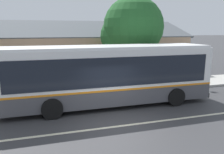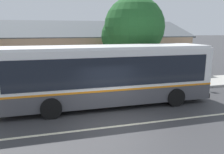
{
  "view_description": "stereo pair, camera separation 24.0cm",
  "coord_description": "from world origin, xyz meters",
  "px_view_note": "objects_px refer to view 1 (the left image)",
  "views": [
    {
      "loc": [
        -2.74,
        -8.42,
        4.1
      ],
      "look_at": [
        0.87,
        4.07,
        1.31
      ],
      "focal_mm": 35.0,
      "sensor_mm": 36.0,
      "label": 1
    },
    {
      "loc": [
        -2.51,
        -8.48,
        4.1
      ],
      "look_at": [
        0.87,
        4.07,
        1.31
      ],
      "focal_mm": 35.0,
      "sensor_mm": 36.0,
      "label": 2
    }
  ],
  "objects_px": {
    "transit_bus": "(109,74)",
    "street_tree_primary": "(130,29)",
    "bench_down_street": "(48,88)",
    "bus_stop_sign": "(194,65)"
  },
  "relations": [
    {
      "from": "street_tree_primary",
      "to": "bus_stop_sign",
      "type": "relative_size",
      "value": 2.75
    },
    {
      "from": "transit_bus",
      "to": "street_tree_primary",
      "type": "height_order",
      "value": "street_tree_primary"
    },
    {
      "from": "bench_down_street",
      "to": "street_tree_primary",
      "type": "xyz_separation_m",
      "value": [
        6.15,
        1.86,
        3.59
      ]
    },
    {
      "from": "street_tree_primary",
      "to": "transit_bus",
      "type": "bearing_deg",
      "value": -122.99
    },
    {
      "from": "street_tree_primary",
      "to": "bench_down_street",
      "type": "bearing_deg",
      "value": -163.14
    },
    {
      "from": "bench_down_street",
      "to": "street_tree_primary",
      "type": "distance_m",
      "value": 7.36
    },
    {
      "from": "transit_bus",
      "to": "street_tree_primary",
      "type": "bearing_deg",
      "value": 57.01
    },
    {
      "from": "transit_bus",
      "to": "street_tree_primary",
      "type": "xyz_separation_m",
      "value": [
        2.85,
        4.4,
        2.41
      ]
    },
    {
      "from": "transit_bus",
      "to": "bus_stop_sign",
      "type": "relative_size",
      "value": 4.74
    },
    {
      "from": "bench_down_street",
      "to": "street_tree_primary",
      "type": "bearing_deg",
      "value": 16.86
    }
  ]
}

